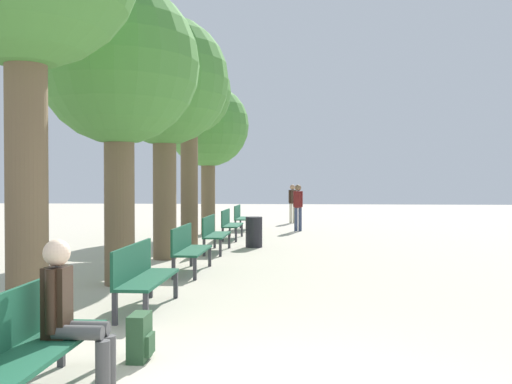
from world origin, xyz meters
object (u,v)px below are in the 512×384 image
at_px(trash_bin, 254,232).
at_px(tree_row_4, 208,128).
at_px(bench_row_5, 241,216).
at_px(tree_row_1, 119,69).
at_px(tree_row_3, 189,97).
at_px(person_seated, 70,310).
at_px(backpack, 140,337).
at_px(pedestrian_near, 298,204).
at_px(bench_row_1, 141,272).
at_px(tree_row_2, 164,84).
at_px(pedestrian_mid, 292,201).
at_px(bench_row_0, 29,336).
at_px(bench_row_2, 188,246).
at_px(bench_row_3, 213,231).
at_px(bench_row_4, 230,222).

bearing_deg(trash_bin, tree_row_4, 116.94).
relative_size(bench_row_5, tree_row_1, 0.34).
distance_m(tree_row_3, person_seated, 11.45).
relative_size(bench_row_5, trash_bin, 2.14).
bearing_deg(backpack, pedestrian_near, 84.30).
relative_size(bench_row_1, pedestrian_near, 1.06).
height_order(tree_row_2, pedestrian_mid, tree_row_2).
distance_m(backpack, trash_bin, 9.68).
relative_size(tree_row_3, person_seated, 4.24).
xyz_separation_m(bench_row_5, tree_row_4, (-0.90, -1.71, 3.02)).
xyz_separation_m(bench_row_0, tree_row_2, (-0.90, 8.28, 3.43)).
relative_size(bench_row_2, bench_row_5, 1.00).
distance_m(bench_row_0, bench_row_1, 3.21).
xyz_separation_m(bench_row_0, trash_bin, (0.92, 10.75, -0.11)).
bearing_deg(tree_row_1, tree_row_3, 90.00).
relative_size(bench_row_3, tree_row_4, 0.35).
height_order(bench_row_1, tree_row_1, tree_row_1).
height_order(backpack, pedestrian_mid, pedestrian_mid).
height_order(tree_row_4, person_seated, tree_row_4).
xyz_separation_m(bench_row_2, tree_row_4, (-0.90, 7.91, 3.02)).
relative_size(bench_row_5, pedestrian_near, 1.06).
xyz_separation_m(tree_row_4, pedestrian_near, (2.97, 1.46, -2.59)).
height_order(bench_row_2, bench_row_4, same).
distance_m(bench_row_4, tree_row_1, 8.43).
bearing_deg(person_seated, pedestrian_mid, 85.38).
xyz_separation_m(bench_row_2, tree_row_2, (-0.90, 1.87, 3.43)).
bearing_deg(bench_row_3, pedestrian_near, 71.48).
xyz_separation_m(bench_row_3, bench_row_4, (0.00, 3.21, 0.00)).
xyz_separation_m(tree_row_1, tree_row_4, (0.00, 9.26, -0.12)).
relative_size(tree_row_4, pedestrian_mid, 3.04).
height_order(tree_row_2, backpack, tree_row_2).
height_order(bench_row_0, tree_row_2, tree_row_2).
relative_size(bench_row_4, bench_row_5, 1.00).
height_order(bench_row_3, tree_row_2, tree_row_2).
distance_m(bench_row_1, person_seated, 2.97).
xyz_separation_m(bench_row_0, pedestrian_mid, (1.81, 19.75, 0.42)).
bearing_deg(bench_row_5, tree_row_4, -117.84).
relative_size(bench_row_5, tree_row_4, 0.35).
bearing_deg(bench_row_3, tree_row_3, 120.94).
bearing_deg(tree_row_3, tree_row_1, -90.00).
distance_m(bench_row_1, trash_bin, 7.59).
height_order(bench_row_0, pedestrian_mid, pedestrian_mid).
bearing_deg(pedestrian_near, pedestrian_mid, 93.67).
xyz_separation_m(tree_row_2, person_seated, (1.14, -8.03, -3.27)).
relative_size(bench_row_0, bench_row_5, 1.00).
bearing_deg(bench_row_2, bench_row_4, 90.00).
height_order(bench_row_4, tree_row_3, tree_row_3).
xyz_separation_m(person_seated, pedestrian_mid, (1.58, 19.50, 0.26)).
distance_m(tree_row_4, pedestrian_near, 4.20).
height_order(bench_row_1, bench_row_4, same).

